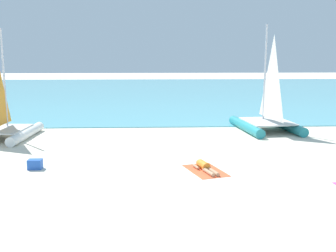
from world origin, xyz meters
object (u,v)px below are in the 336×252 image
at_px(sailboat_teal, 267,115).
at_px(cooler_box, 35,164).
at_px(sailboat_white, 3,123).
at_px(towel_middle, 206,171).
at_px(sunbather_middle, 205,167).

distance_m(sailboat_teal, cooler_box, 12.70).
xyz_separation_m(sailboat_white, towel_middle, (9.29, -5.97, -0.80)).
bearing_deg(sailboat_white, cooler_box, -57.69).
relative_size(sailboat_white, sunbather_middle, 3.49).
bearing_deg(sailboat_teal, sunbather_middle, -127.10).
bearing_deg(sunbather_middle, cooler_box, 158.83).
bearing_deg(sailboat_white, sailboat_teal, 9.73).
relative_size(sailboat_white, sailboat_teal, 0.94).
relative_size(sailboat_teal, sunbather_middle, 3.71).
bearing_deg(sunbather_middle, sailboat_white, 130.21).
relative_size(sailboat_white, towel_middle, 2.83).
height_order(sailboat_teal, cooler_box, sailboat_teal).
relative_size(sailboat_white, cooler_box, 10.76).
xyz_separation_m(sailboat_white, sailboat_teal, (13.61, 1.52, 0.05)).
xyz_separation_m(sailboat_white, sunbather_middle, (9.27, -5.91, -0.67)).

